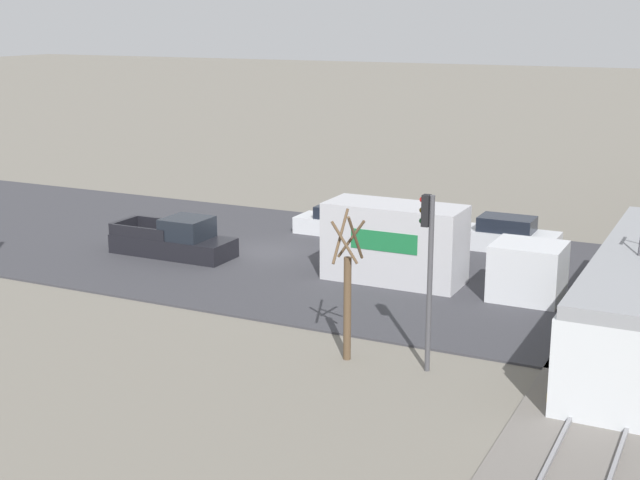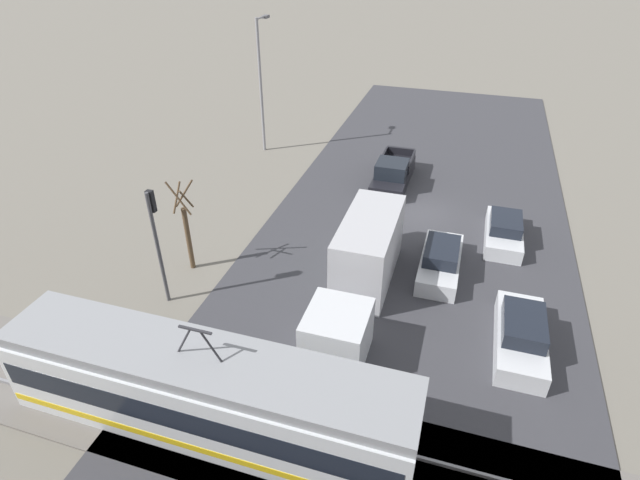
{
  "view_description": "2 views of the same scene",
  "coord_description": "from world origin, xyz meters",
  "px_view_note": "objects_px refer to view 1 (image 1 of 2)",
  "views": [
    {
      "loc": [
        34.15,
        19.6,
        10.58
      ],
      "look_at": [
        6.44,
        6.02,
        2.77
      ],
      "focal_mm": 50.0,
      "sensor_mm": 36.0,
      "label": 1
    },
    {
      "loc": [
        -1.97,
        26.08,
        14.62
      ],
      "look_at": [
        3.98,
        6.97,
        1.67
      ],
      "focal_mm": 28.0,
      "sensor_mm": 36.0,
      "label": 2
    }
  ],
  "objects_px": {
    "light_rail_tram": "(637,299)",
    "street_tree": "(347,294)",
    "box_truck": "(425,249)",
    "sedan_car_2": "(506,236)",
    "sedan_car_1": "(391,244)",
    "traffic_light_pole": "(428,259)",
    "pickup_truck": "(175,241)",
    "sedan_car_0": "(341,223)"
  },
  "relations": [
    {
      "from": "street_tree",
      "to": "box_truck",
      "type": "bearing_deg",
      "value": -177.13
    },
    {
      "from": "sedan_car_2",
      "to": "box_truck",
      "type": "bearing_deg",
      "value": 167.53
    },
    {
      "from": "light_rail_tram",
      "to": "sedan_car_1",
      "type": "bearing_deg",
      "value": -120.2
    },
    {
      "from": "sedan_car_2",
      "to": "sedan_car_0",
      "type": "bearing_deg",
      "value": 94.49
    },
    {
      "from": "sedan_car_0",
      "to": "sedan_car_1",
      "type": "height_order",
      "value": "sedan_car_1"
    },
    {
      "from": "box_truck",
      "to": "sedan_car_1",
      "type": "bearing_deg",
      "value": -139.81
    },
    {
      "from": "traffic_light_pole",
      "to": "sedan_car_2",
      "type": "bearing_deg",
      "value": -174.59
    },
    {
      "from": "light_rail_tram",
      "to": "box_truck",
      "type": "height_order",
      "value": "light_rail_tram"
    },
    {
      "from": "sedan_car_1",
      "to": "light_rail_tram",
      "type": "bearing_deg",
      "value": -120.2
    },
    {
      "from": "sedan_car_0",
      "to": "sedan_car_2",
      "type": "bearing_deg",
      "value": -85.51
    },
    {
      "from": "traffic_light_pole",
      "to": "street_tree",
      "type": "relative_size",
      "value": 1.15
    },
    {
      "from": "box_truck",
      "to": "sedan_car_2",
      "type": "distance_m",
      "value": 7.07
    },
    {
      "from": "sedan_car_1",
      "to": "sedan_car_2",
      "type": "bearing_deg",
      "value": -50.18
    },
    {
      "from": "pickup_truck",
      "to": "sedan_car_0",
      "type": "distance_m",
      "value": 8.51
    },
    {
      "from": "light_rail_tram",
      "to": "traffic_light_pole",
      "type": "height_order",
      "value": "traffic_light_pole"
    },
    {
      "from": "box_truck",
      "to": "sedan_car_0",
      "type": "bearing_deg",
      "value": -133.46
    },
    {
      "from": "light_rail_tram",
      "to": "sedan_car_0",
      "type": "relative_size",
      "value": 3.1
    },
    {
      "from": "light_rail_tram",
      "to": "sedan_car_1",
      "type": "relative_size",
      "value": 2.92
    },
    {
      "from": "light_rail_tram",
      "to": "pickup_truck",
      "type": "distance_m",
      "value": 20.19
    },
    {
      "from": "light_rail_tram",
      "to": "sedan_car_0",
      "type": "distance_m",
      "value": 17.73
    },
    {
      "from": "light_rail_tram",
      "to": "pickup_truck",
      "type": "relative_size",
      "value": 2.43
    },
    {
      "from": "sedan_car_1",
      "to": "sedan_car_0",
      "type": "bearing_deg",
      "value": 52.22
    },
    {
      "from": "sedan_car_1",
      "to": "traffic_light_pole",
      "type": "height_order",
      "value": "traffic_light_pole"
    },
    {
      "from": "pickup_truck",
      "to": "sedan_car_2",
      "type": "relative_size",
      "value": 1.19
    },
    {
      "from": "light_rail_tram",
      "to": "box_truck",
      "type": "xyz_separation_m",
      "value": [
        -3.22,
        -8.41,
        -0.08
      ]
    },
    {
      "from": "sedan_car_2",
      "to": "traffic_light_pole",
      "type": "relative_size",
      "value": 0.87
    },
    {
      "from": "sedan_car_0",
      "to": "traffic_light_pole",
      "type": "xyz_separation_m",
      "value": [
        14.46,
        9.52,
        2.88
      ]
    },
    {
      "from": "box_truck",
      "to": "sedan_car_0",
      "type": "xyz_separation_m",
      "value": [
        -6.22,
        -6.57,
        -0.88
      ]
    },
    {
      "from": "pickup_truck",
      "to": "light_rail_tram",
      "type": "bearing_deg",
      "value": 82.65
    },
    {
      "from": "light_rail_tram",
      "to": "pickup_truck",
      "type": "xyz_separation_m",
      "value": [
        -2.58,
        -20.01,
        -0.87
      ]
    },
    {
      "from": "light_rail_tram",
      "to": "traffic_light_pole",
      "type": "bearing_deg",
      "value": -47.47
    },
    {
      "from": "light_rail_tram",
      "to": "street_tree",
      "type": "relative_size",
      "value": 2.88
    },
    {
      "from": "light_rail_tram",
      "to": "street_tree",
      "type": "height_order",
      "value": "street_tree"
    },
    {
      "from": "pickup_truck",
      "to": "sedan_car_2",
      "type": "distance_m",
      "value": 15.11
    },
    {
      "from": "box_truck",
      "to": "sedan_car_2",
      "type": "bearing_deg",
      "value": 167.53
    },
    {
      "from": "sedan_car_0",
      "to": "street_tree",
      "type": "distance_m",
      "value": 16.33
    },
    {
      "from": "sedan_car_1",
      "to": "sedan_car_2",
      "type": "height_order",
      "value": "sedan_car_2"
    },
    {
      "from": "box_truck",
      "to": "sedan_car_2",
      "type": "height_order",
      "value": "box_truck"
    },
    {
      "from": "sedan_car_1",
      "to": "sedan_car_2",
      "type": "relative_size",
      "value": 0.99
    },
    {
      "from": "sedan_car_0",
      "to": "street_tree",
      "type": "relative_size",
      "value": 0.93
    },
    {
      "from": "sedan_car_0",
      "to": "sedan_car_2",
      "type": "distance_m",
      "value": 8.11
    },
    {
      "from": "sedan_car_2",
      "to": "traffic_light_pole",
      "type": "xyz_separation_m",
      "value": [
        15.09,
        1.43,
        2.82
      ]
    }
  ]
}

